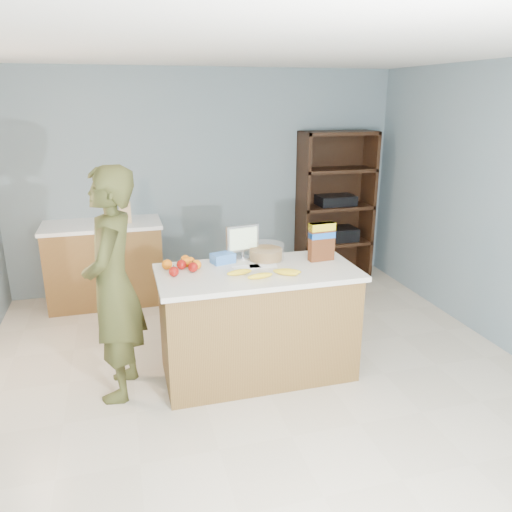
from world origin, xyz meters
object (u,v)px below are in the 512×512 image
object	(u,v)px
tv	(243,240)
shelving_unit	(334,209)
counter_peninsula	(258,327)
cereal_box	(322,239)
person	(113,286)

from	to	relation	value
tv	shelving_unit	bearing A→B (deg)	47.35
counter_peninsula	shelving_unit	distance (m)	2.61
counter_peninsula	cereal_box	distance (m)	0.88
shelving_unit	cereal_box	size ratio (longest dim) A/B	5.71
shelving_unit	cereal_box	bearing A→B (deg)	-116.72
person	tv	distance (m)	1.11
counter_peninsula	shelving_unit	world-z (taller)	shelving_unit
shelving_unit	person	bearing A→B (deg)	-142.52
person	counter_peninsula	bearing A→B (deg)	100.12
shelving_unit	cereal_box	distance (m)	2.19
tv	person	bearing A→B (deg)	-164.13
counter_peninsula	person	size ratio (longest dim) A/B	0.89
counter_peninsula	person	world-z (taller)	person
shelving_unit	tv	size ratio (longest dim) A/B	6.38
tv	counter_peninsula	bearing A→B (deg)	-83.27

